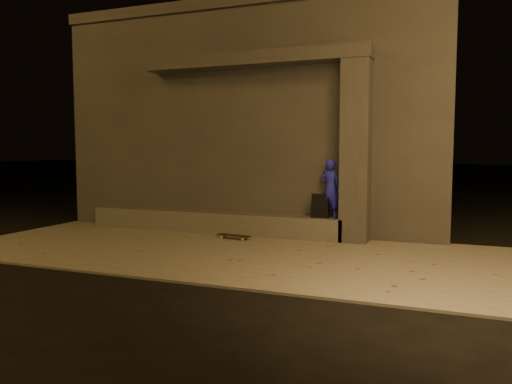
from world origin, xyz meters
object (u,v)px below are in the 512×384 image
at_px(skateboarder, 331,189).
at_px(skateboard, 234,236).
at_px(column, 356,152).
at_px(backpack, 320,209).

bearing_deg(skateboarder, skateboard, 34.12).
distance_m(column, skateboarder, 0.90).
relative_size(column, skateboard, 4.64).
bearing_deg(skateboarder, column, -165.76).
bearing_deg(skateboard, column, 22.75).
bearing_deg(backpack, column, -2.29).
xyz_separation_m(skateboarder, backpack, (-0.21, 0.00, -0.43)).
relative_size(column, skateboarder, 3.00).
relative_size(skateboarder, backpack, 2.41).
bearing_deg(skateboarder, backpack, 14.24).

